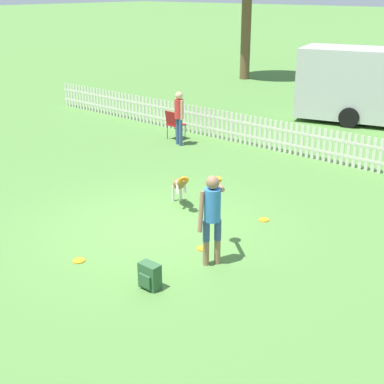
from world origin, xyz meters
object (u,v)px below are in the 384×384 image
at_px(handler_person, 212,210).
at_px(frisbee_near_dog, 203,248).
at_px(folding_chair_blue_left, 174,122).
at_px(equipment_trailer, 377,85).
at_px(frisbee_midfield, 79,261).
at_px(leaping_dog, 180,184).
at_px(backpack_on_grass, 149,276).
at_px(spectator_standing, 179,113).
at_px(frisbee_near_handler, 264,220).

relative_size(handler_person, frisbee_near_dog, 7.63).
distance_m(folding_chair_blue_left, equipment_trailer, 7.23).
bearing_deg(frisbee_midfield, leaping_dog, 95.62).
relative_size(frisbee_midfield, backpack_on_grass, 0.49).
bearing_deg(spectator_standing, backpack_on_grass, 148.45).
bearing_deg(frisbee_midfield, folding_chair_blue_left, 119.98).
height_order(backpack_on_grass, equipment_trailer, equipment_trailer).
relative_size(handler_person, spectator_standing, 1.00).
bearing_deg(frisbee_midfield, handler_person, 38.60).
bearing_deg(folding_chair_blue_left, frisbee_midfield, 124.93).
distance_m(backpack_on_grass, folding_chair_blue_left, 8.77).
xyz_separation_m(handler_person, frisbee_midfield, (-1.80, -1.44, -0.99)).
relative_size(handler_person, folding_chair_blue_left, 1.78).
bearing_deg(leaping_dog, spectator_standing, -101.63).
distance_m(leaping_dog, frisbee_near_handler, 1.95).
bearing_deg(spectator_standing, equipment_trailer, -97.19).
bearing_deg(equipment_trailer, backpack_on_grass, -96.99).
bearing_deg(frisbee_near_handler, leaping_dog, -163.22).
height_order(folding_chair_blue_left, spectator_standing, spectator_standing).
bearing_deg(frisbee_near_handler, spectator_standing, 148.53).
xyz_separation_m(handler_person, backpack_on_grass, (-0.24, -1.27, -0.79)).
bearing_deg(folding_chair_blue_left, handler_person, 141.48).
xyz_separation_m(backpack_on_grass, spectator_standing, (-5.04, 6.43, 0.76)).
bearing_deg(equipment_trailer, frisbee_near_handler, -94.63).
bearing_deg(leaping_dog, frisbee_near_dog, 89.63).
xyz_separation_m(folding_chair_blue_left, equipment_trailer, (3.85, 6.06, 0.78)).
xyz_separation_m(frisbee_midfield, spectator_standing, (-3.49, 6.60, 0.95)).
xyz_separation_m(leaping_dog, equipment_trailer, (0.15, 10.00, 0.81)).
relative_size(handler_person, equipment_trailer, 0.27).
relative_size(leaping_dog, backpack_on_grass, 2.18).
distance_m(handler_person, frisbee_near_handler, 2.34).
height_order(frisbee_near_handler, spectator_standing, spectator_standing).
bearing_deg(frisbee_midfield, frisbee_near_dog, 52.22).
height_order(frisbee_midfield, folding_chair_blue_left, folding_chair_blue_left).
xyz_separation_m(frisbee_near_handler, folding_chair_blue_left, (-5.51, 3.40, 0.53)).
bearing_deg(spectator_standing, frisbee_midfield, 138.20).
relative_size(handler_person, frisbee_near_handler, 7.63).
distance_m(handler_person, frisbee_near_dog, 1.13).
distance_m(leaping_dog, backpack_on_grass, 3.40).
bearing_deg(leaping_dog, frisbee_midfield, 42.44).
distance_m(leaping_dog, equipment_trailer, 10.03).
xyz_separation_m(frisbee_near_dog, backpack_on_grass, (0.20, -1.58, 0.20)).
bearing_deg(equipment_trailer, leaping_dog, -105.41).
bearing_deg(spectator_standing, leaping_dog, 151.90).
bearing_deg(frisbee_midfield, equipment_trailer, 90.66).
height_order(frisbee_near_dog, equipment_trailer, equipment_trailer).
relative_size(folding_chair_blue_left, equipment_trailer, 0.15).
height_order(leaping_dog, equipment_trailer, equipment_trailer).
height_order(frisbee_near_dog, frisbee_midfield, same).
relative_size(handler_person, backpack_on_grass, 3.77).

